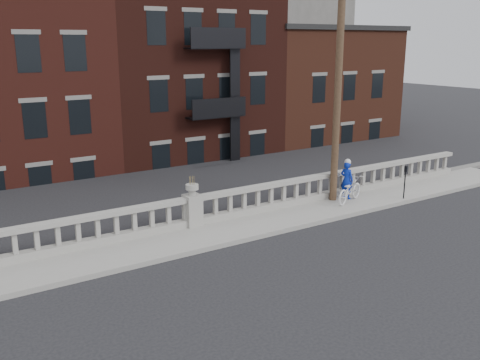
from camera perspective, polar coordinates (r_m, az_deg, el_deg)
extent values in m
plane|color=black|center=(15.60, 1.93, -9.41)|extent=(120.00, 120.00, 0.00)
cube|color=gray|center=(17.93, -3.60, -5.90)|extent=(32.00, 2.20, 0.15)
cube|color=gray|center=(18.65, -5.05, -4.46)|extent=(28.00, 0.34, 0.25)
cube|color=gray|center=(18.39, -5.11, -2.03)|extent=(28.00, 0.34, 0.16)
cube|color=gray|center=(18.51, -5.08, -3.22)|extent=(0.55, 0.55, 1.10)
cylinder|color=gray|center=(18.32, -5.13, -1.28)|extent=(0.24, 0.24, 0.20)
cylinder|color=gray|center=(18.28, -5.14, -0.74)|extent=(0.44, 0.44, 0.18)
cube|color=#605E59|center=(19.97, -5.36, -11.52)|extent=(36.00, 0.50, 5.15)
cube|color=black|center=(40.20, -19.87, -3.06)|extent=(80.00, 44.00, 0.50)
cube|color=#595651|center=(23.02, -14.74, -9.86)|extent=(16.00, 7.00, 4.00)
cube|color=#595651|center=(53.92, 1.05, 12.11)|extent=(14.00, 14.00, 18.00)
cube|color=#37140F|center=(34.84, -8.92, 8.50)|extent=(10.00, 14.00, 15.50)
cube|color=#542719|center=(40.17, 4.37, 6.91)|extent=(10.00, 14.00, 12.00)
cube|color=black|center=(39.82, 4.54, 15.72)|extent=(10.30, 14.30, 0.30)
cylinder|color=#422D1E|center=(21.02, 10.47, 11.10)|extent=(0.28, 0.28, 10.00)
cylinder|color=black|center=(22.56, 17.14, -0.56)|extent=(0.05, 0.05, 1.10)
cube|color=black|center=(22.39, 17.27, 1.12)|extent=(0.10, 0.08, 0.26)
cube|color=black|center=(22.36, 17.36, 1.20)|extent=(0.06, 0.01, 0.08)
imported|color=silver|center=(21.59, 11.61, -1.01)|extent=(2.00, 1.31, 1.00)
imported|color=#0B26B0|center=(21.96, 11.32, 0.00)|extent=(0.50, 0.63, 1.53)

